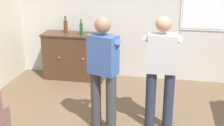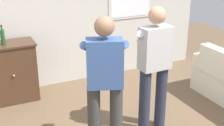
# 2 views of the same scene
# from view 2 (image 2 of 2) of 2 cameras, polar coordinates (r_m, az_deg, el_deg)

# --- Properties ---
(wall_back_with_window) EXTENTS (5.20, 0.15, 2.80)m
(wall_back_with_window) POSITION_cam_2_polar(r_m,az_deg,el_deg) (5.50, -7.72, 10.61)
(wall_back_with_window) COLOR beige
(wall_back_with_window) RESTS_ON ground
(bottle_liquor_amber) EXTENTS (0.06, 0.06, 0.31)m
(bottle_liquor_amber) POSITION_cam_2_polar(r_m,az_deg,el_deg) (4.92, -19.36, 4.52)
(bottle_liquor_amber) COLOR #1E4C23
(bottle_liquor_amber) RESTS_ON sideboard_cabinet
(person_standing_left) EXTENTS (0.52, 0.52, 1.68)m
(person_standing_left) POSITION_cam_2_polar(r_m,az_deg,el_deg) (3.50, -1.33, -3.33)
(person_standing_left) COLOR #383838
(person_standing_left) RESTS_ON ground
(person_standing_right) EXTENTS (0.56, 0.48, 1.68)m
(person_standing_right) POSITION_cam_2_polar(r_m,az_deg,el_deg) (4.02, 7.70, -0.18)
(person_standing_right) COLOR #282D42
(person_standing_right) RESTS_ON ground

